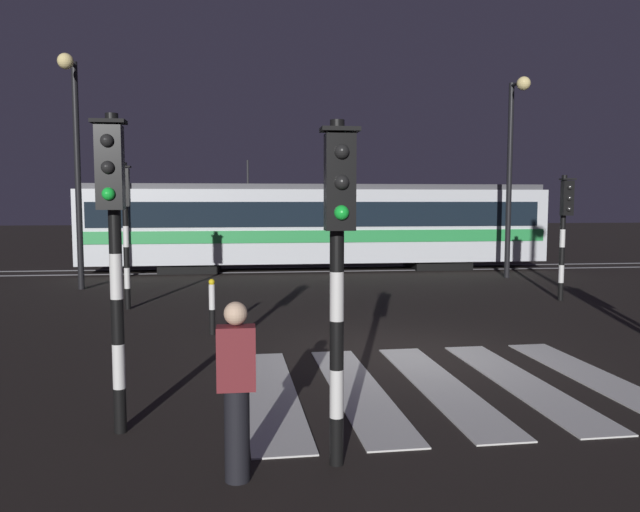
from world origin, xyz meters
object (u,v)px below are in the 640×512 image
traffic_light_corner_far_right (565,218)px  pedestrian_waiting_at_kerb (237,390)px  street_lamp_trackside_left (74,143)px  street_lamp_trackside_right (513,153)px  bollard_island_edge (212,307)px  tram (317,224)px  traffic_light_kerb_mid_left (338,241)px  traffic_light_corner_far_left (125,213)px  traffic_light_corner_near_left (113,225)px

traffic_light_corner_far_right → pedestrian_waiting_at_kerb: traffic_light_corner_far_right is taller
traffic_light_corner_far_right → street_lamp_trackside_left: size_ratio=0.49×
street_lamp_trackside_left → street_lamp_trackside_right: size_ratio=1.01×
bollard_island_edge → tram: bearing=73.2°
street_lamp_trackside_left → tram: bearing=31.5°
street_lamp_trackside_left → street_lamp_trackside_right: 13.84m
traffic_light_kerb_mid_left → tram: 17.89m
traffic_light_corner_far_left → street_lamp_trackside_right: bearing=21.5°
street_lamp_trackside_right → traffic_light_kerb_mid_left: bearing=-119.6°
traffic_light_kerb_mid_left → street_lamp_trackside_right: (8.07, 14.20, 1.99)m
traffic_light_corner_far_left → traffic_light_corner_near_left: traffic_light_corner_near_left is taller
street_lamp_trackside_left → tram: 9.29m
traffic_light_corner_near_left → bollard_island_edge: traffic_light_corner_near_left is taller
traffic_light_corner_near_left → bollard_island_edge: (0.79, 5.26, -1.81)m
traffic_light_corner_far_left → street_lamp_trackside_right: 12.82m
traffic_light_corner_far_left → tram: tram is taller
street_lamp_trackside_left → traffic_light_corner_far_left: bearing=-60.6°
traffic_light_corner_near_left → street_lamp_trackside_right: bearing=51.4°
street_lamp_trackside_right → pedestrian_waiting_at_kerb: 17.30m
traffic_light_kerb_mid_left → tram: bearing=83.9°
traffic_light_kerb_mid_left → pedestrian_waiting_at_kerb: size_ratio=1.99×
traffic_light_corner_far_left → bollard_island_edge: (2.19, -3.12, -1.78)m
street_lamp_trackside_right → bollard_island_edge: size_ratio=5.95×
traffic_light_corner_far_right → street_lamp_trackside_right: street_lamp_trackside_right is taller
traffic_light_corner_far_right → street_lamp_trackside_right: 5.14m
tram → bollard_island_edge: size_ratio=15.76×
traffic_light_corner_near_left → street_lamp_trackside_right: street_lamp_trackside_right is taller
traffic_light_kerb_mid_left → bollard_island_edge: (-1.53, 6.43, -1.69)m
traffic_light_corner_far_right → traffic_light_kerb_mid_left: (-7.45, -9.53, 0.07)m
traffic_light_kerb_mid_left → traffic_light_corner_near_left: size_ratio=0.95×
street_lamp_trackside_right → pedestrian_waiting_at_kerb: bearing=-122.3°
traffic_light_corner_near_left → pedestrian_waiting_at_kerb: traffic_light_corner_near_left is taller
bollard_island_edge → traffic_light_corner_far_right: bearing=19.0°
traffic_light_corner_near_left → pedestrian_waiting_at_kerb: 2.40m
street_lamp_trackside_right → tram: 7.56m
traffic_light_corner_far_right → street_lamp_trackside_left: 13.81m
traffic_light_kerb_mid_left → street_lamp_trackside_left: bearing=113.6°
traffic_light_corner_near_left → pedestrian_waiting_at_kerb: bearing=-44.6°
traffic_light_corner_far_right → tram: tram is taller
street_lamp_trackside_left → bollard_island_edge: street_lamp_trackside_left is taller
pedestrian_waiting_at_kerb → street_lamp_trackside_right: bearing=57.7°
traffic_light_kerb_mid_left → traffic_light_corner_far_left: traffic_light_corner_far_left is taller
street_lamp_trackside_left → bollard_island_edge: (4.20, -6.68, -3.73)m
traffic_light_corner_far_left → street_lamp_trackside_left: size_ratio=0.53×
traffic_light_corner_far_left → pedestrian_waiting_at_kerb: traffic_light_corner_far_left is taller
traffic_light_corner_far_right → pedestrian_waiting_at_kerb: bearing=-131.1°
traffic_light_corner_far_left → street_lamp_trackside_left: street_lamp_trackside_left is taller
traffic_light_corner_near_left → tram: bearing=75.8°
traffic_light_corner_far_right → tram: size_ratio=0.19×
traffic_light_corner_near_left → traffic_light_corner_far_left: bearing=99.5°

